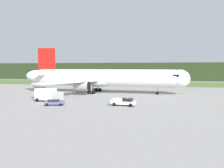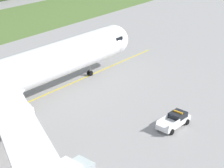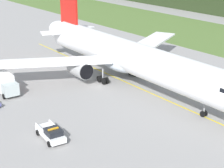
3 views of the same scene
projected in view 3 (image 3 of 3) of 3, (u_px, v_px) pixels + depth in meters
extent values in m
plane|color=gray|center=(95.00, 86.00, 68.81)|extent=(320.00, 320.00, 0.00)
cube|color=yellow|center=(130.00, 84.00, 70.00)|extent=(72.63, 2.76, 0.01)
cylinder|color=white|center=(130.00, 57.00, 68.26)|extent=(45.58, 7.10, 5.57)
ellipsoid|color=white|center=(61.00, 31.00, 86.52)|extent=(9.04, 4.47, 4.18)
ellipsoid|color=silver|center=(122.00, 62.00, 70.50)|extent=(10.17, 6.18, 3.06)
cube|color=white|center=(150.00, 43.00, 80.42)|extent=(12.76, 20.25, 0.35)
cylinder|color=#A2A2A2|center=(143.00, 55.00, 76.88)|extent=(4.40, 3.07, 2.93)
cylinder|color=black|center=(150.00, 58.00, 75.22)|extent=(0.21, 2.70, 2.70)
cube|color=white|center=(53.00, 62.00, 67.89)|extent=(13.84, 19.90, 0.35)
cylinder|color=#A2A2A2|center=(80.00, 69.00, 68.72)|extent=(4.40, 3.07, 2.93)
cylinder|color=black|center=(87.00, 72.00, 67.06)|extent=(0.21, 2.70, 2.70)
cube|color=red|center=(69.00, 9.00, 82.02)|extent=(6.39, 0.66, 9.00)
cube|color=white|center=(81.00, 29.00, 85.79)|extent=(4.55, 6.62, 0.28)
cube|color=white|center=(55.00, 32.00, 82.21)|extent=(4.88, 6.69, 0.28)
cylinder|color=gray|center=(204.00, 107.00, 56.43)|extent=(0.20, 0.20, 2.26)
cylinder|color=black|center=(205.00, 113.00, 56.96)|extent=(0.91, 0.25, 0.90)
cylinder|color=black|center=(203.00, 114.00, 56.67)|extent=(0.91, 0.25, 0.90)
cylinder|color=gray|center=(134.00, 67.00, 73.89)|extent=(0.28, 0.28, 2.26)
cylinder|color=black|center=(135.00, 74.00, 73.56)|extent=(1.21, 0.34, 1.20)
cylinder|color=black|center=(138.00, 73.00, 73.95)|extent=(1.21, 0.34, 1.20)
cylinder|color=black|center=(130.00, 72.00, 74.62)|extent=(1.21, 0.34, 1.20)
cylinder|color=black|center=(133.00, 71.00, 75.01)|extent=(1.21, 0.34, 1.20)
cylinder|color=gray|center=(103.00, 74.00, 69.86)|extent=(0.28, 0.28, 2.26)
cylinder|color=black|center=(107.00, 80.00, 69.92)|extent=(1.21, 0.34, 1.20)
cylinder|color=black|center=(104.00, 81.00, 69.53)|extent=(1.21, 0.34, 1.20)
cylinder|color=black|center=(102.00, 78.00, 70.97)|extent=(1.21, 0.34, 1.20)
cylinder|color=black|center=(99.00, 79.00, 70.58)|extent=(1.21, 0.34, 1.20)
cube|color=white|center=(51.00, 134.00, 50.26)|extent=(5.57, 2.58, 0.70)
cube|color=black|center=(53.00, 132.00, 49.26)|extent=(2.34, 2.09, 0.70)
cube|color=white|center=(53.00, 124.00, 51.58)|extent=(2.59, 0.36, 0.45)
cube|color=white|center=(39.00, 128.00, 50.60)|extent=(2.59, 0.36, 0.45)
cube|color=orange|center=(53.00, 129.00, 49.11)|extent=(0.34, 1.44, 0.16)
cylinder|color=black|center=(64.00, 140.00, 49.46)|extent=(0.78, 0.32, 0.76)
cylinder|color=black|center=(49.00, 144.00, 48.41)|extent=(0.78, 0.32, 0.76)
cylinder|color=black|center=(52.00, 129.00, 52.36)|extent=(0.78, 0.32, 0.76)
cylinder|color=black|center=(38.00, 133.00, 51.31)|extent=(0.78, 0.32, 0.76)
cube|color=#B0BCBA|center=(10.00, 89.00, 63.37)|extent=(2.05, 2.52, 2.00)
cube|color=white|center=(3.00, 81.00, 65.81)|extent=(4.92, 2.70, 2.82)
cylinder|color=#99999E|center=(6.00, 91.00, 65.59)|extent=(0.78, 0.15, 1.04)
cylinder|color=#99999E|center=(2.00, 88.00, 67.06)|extent=(0.78, 0.15, 1.04)
cylinder|color=black|center=(18.00, 93.00, 64.36)|extent=(0.91, 0.32, 0.90)
cylinder|color=black|center=(4.00, 96.00, 63.08)|extent=(0.91, 0.32, 0.90)
cylinder|color=black|center=(7.00, 85.00, 68.22)|extent=(0.91, 0.32, 0.90)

